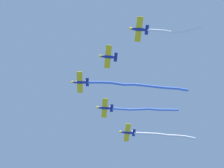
{
  "coord_description": "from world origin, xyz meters",
  "views": [
    {
      "loc": [
        35.54,
        -17.52,
        5.7
      ],
      "look_at": [
        4.67,
        11.39,
        85.41
      ],
      "focal_mm": 49.75,
      "sensor_mm": 36.0,
      "label": 1
    }
  ],
  "objects_px": {
    "airplane_slot": "(139,29)",
    "airplane_trail": "(127,132)",
    "airplane_left_wing": "(108,57)",
    "airplane_right_wing": "(105,108)",
    "airplane_lead": "(80,82)"
  },
  "relations": [
    {
      "from": "airplane_trail",
      "to": "airplane_slot",
      "type": "bearing_deg",
      "value": 88.54
    },
    {
      "from": "airplane_right_wing",
      "to": "airplane_trail",
      "type": "relative_size",
      "value": 0.99
    },
    {
      "from": "airplane_slot",
      "to": "airplane_trail",
      "type": "distance_m",
      "value": 34.1
    },
    {
      "from": "airplane_right_wing",
      "to": "airplane_trail",
      "type": "distance_m",
      "value": 11.47
    },
    {
      "from": "airplane_right_wing",
      "to": "airplane_slot",
      "type": "distance_m",
      "value": 26.71
    },
    {
      "from": "airplane_left_wing",
      "to": "airplane_slot",
      "type": "bearing_deg",
      "value": 130.76
    },
    {
      "from": "airplane_left_wing",
      "to": "airplane_right_wing",
      "type": "distance_m",
      "value": 17.06
    },
    {
      "from": "airplane_lead",
      "to": "airplane_trail",
      "type": "height_order",
      "value": "same"
    },
    {
      "from": "airplane_slot",
      "to": "airplane_lead",
      "type": "bearing_deg",
      "value": -48.71
    },
    {
      "from": "airplane_left_wing",
      "to": "airplane_slot",
      "type": "xyz_separation_m",
      "value": [
        11.46,
        0.54,
        -0.3
      ]
    },
    {
      "from": "airplane_left_wing",
      "to": "airplane_trail",
      "type": "xyz_separation_m",
      "value": [
        -14.94,
        22.13,
        0.0
      ]
    },
    {
      "from": "airplane_left_wing",
      "to": "airplane_trail",
      "type": "relative_size",
      "value": 1.0
    },
    {
      "from": "airplane_right_wing",
      "to": "airplane_slot",
      "type": "relative_size",
      "value": 1.0
    },
    {
      "from": "airplane_lead",
      "to": "airplane_right_wing",
      "type": "xyz_separation_m",
      "value": [
        -1.74,
        11.33,
        0.3
      ]
    },
    {
      "from": "airplane_left_wing",
      "to": "airplane_right_wing",
      "type": "relative_size",
      "value": 1.01
    }
  ]
}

